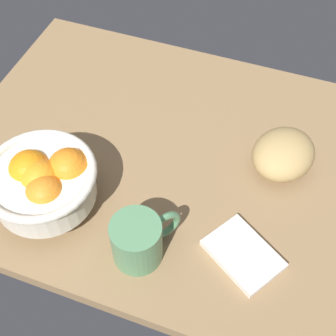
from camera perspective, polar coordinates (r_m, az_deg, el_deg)
The scene contains 5 objects.
ground_plane at distance 94.37cm, azimuth -0.32°, elevation 1.12°, with size 83.83×64.38×3.00cm, color olive.
fruit_bowl at distance 83.76cm, azimuth -14.81°, elevation -1.56°, with size 19.62×19.62×11.30cm.
bread_loaf at distance 91.11cm, azimuth 13.79°, elevation 1.65°, with size 13.02×11.14×7.36cm, color tan.
napkin_folded at distance 81.52cm, azimuth 9.07°, elevation -10.27°, with size 12.39×8.68×1.38cm, color silver.
mug at distance 77.62cm, azimuth -3.58°, elevation -8.71°, with size 9.79×11.40×8.93cm.
Camera 1 is at (-20.44, 54.72, 72.62)cm, focal length 50.35 mm.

